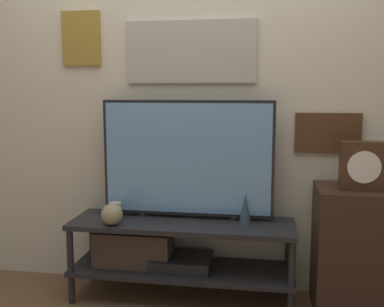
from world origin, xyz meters
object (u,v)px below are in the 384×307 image
television (187,159)px  vase_round_glass (112,214)px  vase_slim_bronze (245,209)px  candle_jar (116,210)px  mantel_clock (362,166)px

television → vase_round_glass: bearing=-152.3°
vase_slim_bronze → candle_jar: (-0.80, 0.01, -0.04)m
vase_slim_bronze → candle_jar: size_ratio=1.87×
vase_round_glass → mantel_clock: mantel_clock is taller
vase_slim_bronze → vase_round_glass: bearing=-170.9°
mantel_clock → vase_slim_bronze: bearing=177.4°
vase_round_glass → mantel_clock: (1.42, 0.10, 0.31)m
vase_round_glass → candle_jar: (-0.02, 0.14, -0.01)m
television → mantel_clock: 1.01m
television → vase_round_glass: size_ratio=8.28×
vase_round_glass → vase_slim_bronze: bearing=9.1°
vase_round_glass → candle_jar: bearing=100.2°
vase_slim_bronze → television: bearing=165.5°
television → candle_jar: television is taller
vase_round_glass → mantel_clock: bearing=3.8°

